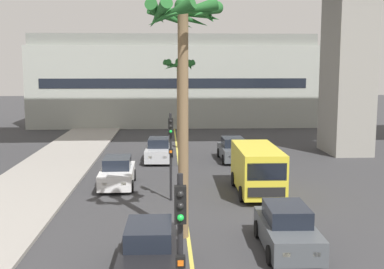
{
  "coord_description": "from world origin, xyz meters",
  "views": [
    {
      "loc": [
        -0.77,
        -0.73,
        6.31
      ],
      "look_at": [
        0.0,
        14.0,
        4.27
      ],
      "focal_mm": 45.4,
      "sensor_mm": 36.0,
      "label": 1
    }
  ],
  "objects": [
    {
      "name": "car_queue_third",
      "position": [
        -3.44,
        24.83,
        0.72
      ],
      "size": [
        1.89,
        4.13,
        1.56
      ],
      "color": "white",
      "rests_on": "ground"
    },
    {
      "name": "palm_tree_near_median",
      "position": [
        -0.16,
        16.79,
        7.14
      ],
      "size": [
        2.89,
        2.92,
        8.76
      ],
      "color": "brown",
      "rests_on": "ground"
    },
    {
      "name": "delivery_van",
      "position": [
        3.74,
        22.97,
        1.29
      ],
      "size": [
        2.21,
        5.27,
        2.36
      ],
      "color": "yellow",
      "rests_on": "ground"
    },
    {
      "name": "pier_building_backdrop",
      "position": [
        0.0,
        53.18,
        4.82
      ],
      "size": [
        30.41,
        8.04,
        9.77
      ],
      "color": "#ADB2A8",
      "rests_on": "ground"
    },
    {
      "name": "traffic_light_median_far",
      "position": [
        -0.6,
        21.81,
        2.71
      ],
      "size": [
        0.24,
        0.37,
        4.2
      ],
      "color": "black",
      "rests_on": "ground"
    },
    {
      "name": "car_queue_front",
      "position": [
        -1.32,
        31.84,
        0.72
      ],
      "size": [
        1.95,
        4.16,
        1.56
      ],
      "color": "#B7BABF",
      "rests_on": "ground"
    },
    {
      "name": "traffic_light_median_near",
      "position": [
        -0.51,
        8.72,
        2.71
      ],
      "size": [
        0.24,
        0.37,
        4.2
      ],
      "color": "black",
      "rests_on": "ground"
    },
    {
      "name": "car_queue_fifth",
      "position": [
        3.74,
        31.77,
        0.72
      ],
      "size": [
        1.88,
        4.12,
        1.56
      ],
      "color": "#4C5156",
      "rests_on": "ground"
    },
    {
      "name": "palm_tree_mid_median",
      "position": [
        0.22,
        37.3,
        5.56
      ],
      "size": [
        2.66,
        2.75,
        7.05
      ],
      "color": "brown",
      "rests_on": "ground"
    },
    {
      "name": "lane_stripe_center",
      "position": [
        0.0,
        24.0,
        0.0
      ],
      "size": [
        0.14,
        56.0,
        0.01
      ],
      "primitive_type": "cube",
      "color": "#DBCC4C",
      "rests_on": "ground"
    },
    {
      "name": "car_queue_second",
      "position": [
        3.38,
        15.34,
        0.72
      ],
      "size": [
        1.92,
        4.14,
        1.56
      ],
      "color": "#4C5156",
      "rests_on": "ground"
    },
    {
      "name": "car_queue_fourth",
      "position": [
        -1.35,
        13.53,
        0.72
      ],
      "size": [
        1.88,
        4.12,
        1.56
      ],
      "color": "black",
      "rests_on": "ground"
    }
  ]
}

